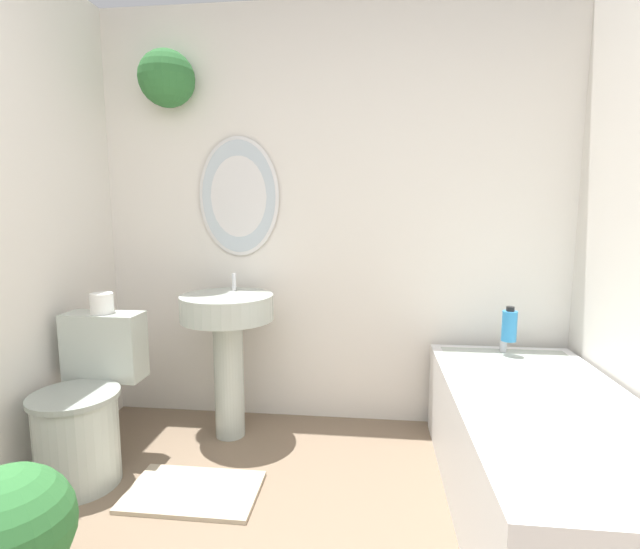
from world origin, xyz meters
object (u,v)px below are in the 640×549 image
(shampoo_bottle, at_px, (509,325))
(potted_plant, at_px, (11,539))
(toilet_paper_roll, at_px, (102,303))
(toilet, at_px, (85,412))
(bathtub, at_px, (546,456))
(pedestal_sink, at_px, (228,332))

(shampoo_bottle, height_order, potted_plant, shampoo_bottle)
(shampoo_bottle, xyz_separation_m, toilet_paper_roll, (-2.04, -0.35, 0.14))
(potted_plant, bearing_deg, toilet_paper_roll, 105.73)
(toilet, bearing_deg, bathtub, -1.81)
(toilet, height_order, pedestal_sink, pedestal_sink)
(bathtub, relative_size, toilet_paper_roll, 14.03)
(toilet, bearing_deg, potted_plant, -70.70)
(shampoo_bottle, bearing_deg, toilet, -165.20)
(toilet_paper_roll, bearing_deg, shampoo_bottle, 9.72)
(toilet, height_order, shampoo_bottle, shampoo_bottle)
(toilet, distance_m, pedestal_sink, 0.77)
(toilet, relative_size, bathtub, 0.48)
(bathtub, distance_m, toilet_paper_roll, 2.12)
(toilet, distance_m, toilet_paper_roll, 0.52)
(potted_plant, xyz_separation_m, toilet_paper_roll, (-0.27, 0.97, 0.51))
(toilet_paper_roll, bearing_deg, toilet, -90.00)
(bathtub, bearing_deg, shampoo_bottle, 89.44)
(pedestal_sink, relative_size, toilet_paper_roll, 8.18)
(shampoo_bottle, bearing_deg, pedestal_sink, -177.20)
(pedestal_sink, relative_size, shampoo_bottle, 4.90)
(pedestal_sink, bearing_deg, shampoo_bottle, 2.80)
(toilet, relative_size, shampoo_bottle, 4.08)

